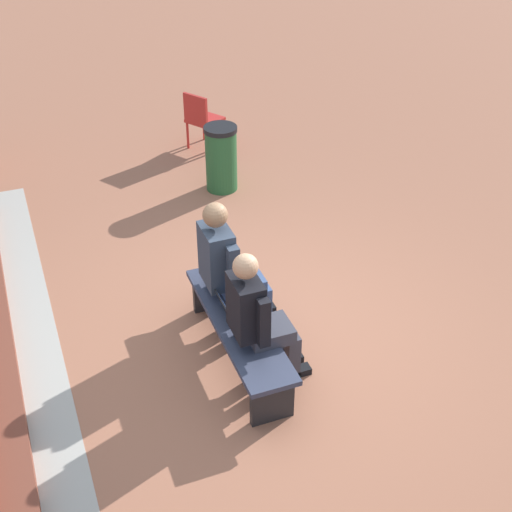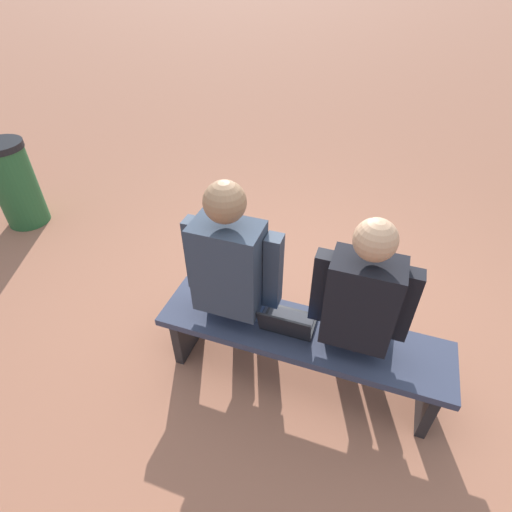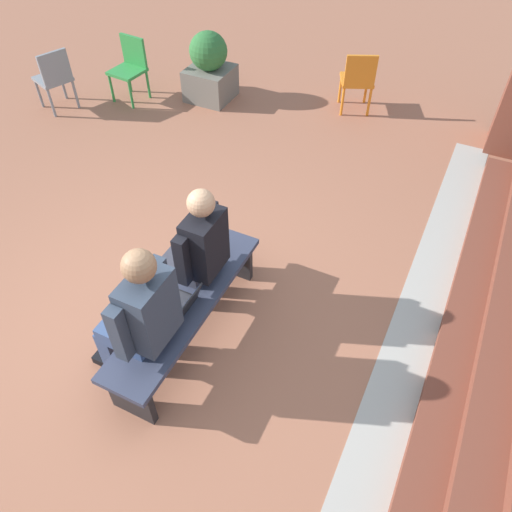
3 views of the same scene
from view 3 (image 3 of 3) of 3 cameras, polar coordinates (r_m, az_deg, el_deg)
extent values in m
plane|color=#9E6047|center=(4.45, -12.25, -8.61)|extent=(60.00, 60.00, 0.00)
cube|color=#A8A399|center=(4.08, 14.58, -17.21)|extent=(8.10, 0.40, 0.01)
cube|color=brown|center=(4.08, 23.98, -19.44)|extent=(7.30, 0.90, 0.15)
cube|color=brown|center=(3.99, 26.80, -19.03)|extent=(7.30, 0.60, 0.15)
cube|color=#33384C|center=(4.05, -8.03, -5.30)|extent=(1.80, 0.44, 0.05)
cube|color=black|center=(4.67, -2.62, -0.24)|extent=(0.06, 0.37, 0.40)
cube|color=black|center=(3.91, -14.05, -15.51)|extent=(0.06, 0.37, 0.40)
cube|color=#383842|center=(4.22, -7.99, -0.95)|extent=(0.33, 0.38, 0.13)
cube|color=#383842|center=(4.55, -9.11, -1.93)|extent=(0.11, 0.12, 0.45)
cube|color=black|center=(4.72, -9.44, -3.27)|extent=(0.11, 0.23, 0.07)
cube|color=#383842|center=(4.47, -10.29, -3.38)|extent=(0.11, 0.12, 0.45)
cube|color=black|center=(4.63, -10.58, -4.70)|extent=(0.11, 0.23, 0.07)
cube|color=black|center=(3.90, -5.85, 1.46)|extent=(0.36, 0.23, 0.54)
cube|color=navy|center=(3.97, -7.30, 1.59)|extent=(0.05, 0.01, 0.32)
cube|color=black|center=(4.08, -5.02, 3.57)|extent=(0.09, 0.10, 0.46)
cube|color=black|center=(3.81, -8.43, -0.61)|extent=(0.09, 0.10, 0.46)
sphere|color=tan|center=(3.63, -6.31, 6.04)|extent=(0.21, 0.21, 0.21)
cube|color=#384C75|center=(3.86, -14.04, -8.11)|extent=(0.35, 0.41, 0.14)
cube|color=#384C75|center=(4.22, -14.87, -8.49)|extent=(0.11, 0.12, 0.45)
cube|color=black|center=(4.40, -15.05, -9.64)|extent=(0.11, 0.25, 0.07)
cube|color=#384C75|center=(4.15, -16.38, -10.28)|extent=(0.11, 0.12, 0.45)
cube|color=black|center=(4.33, -16.51, -11.38)|extent=(0.11, 0.25, 0.07)
cube|color=#2D3847|center=(3.48, -12.09, -6.00)|extent=(0.39, 0.25, 0.57)
cube|color=#2D3847|center=(3.64, -10.79, -3.12)|extent=(0.09, 0.10, 0.49)
cube|color=#2D3847|center=(3.42, -15.35, -8.62)|extent=(0.09, 0.10, 0.49)
sphere|color=#8C6647|center=(3.16, -13.25, -1.13)|extent=(0.22, 0.22, 0.22)
cube|color=black|center=(4.00, -9.25, -5.68)|extent=(0.32, 0.22, 0.02)
cube|color=#2D2D33|center=(3.99, -9.39, -5.52)|extent=(0.29, 0.15, 0.00)
cube|color=black|center=(3.86, -7.67, -5.44)|extent=(0.32, 0.07, 0.19)
cube|color=#33519E|center=(3.86, -7.77, -5.40)|extent=(0.28, 0.06, 0.17)
cube|color=#2D893D|center=(7.55, -14.52, 19.75)|extent=(0.46, 0.46, 0.04)
cube|color=#2D893D|center=(7.59, -13.82, 21.83)|extent=(0.08, 0.40, 0.40)
cylinder|color=#2D893D|center=(7.66, -16.17, 17.92)|extent=(0.04, 0.04, 0.40)
cylinder|color=#2D893D|center=(7.42, -14.09, 17.42)|extent=(0.04, 0.04, 0.40)
cylinder|color=#2D893D|center=(7.88, -14.31, 19.08)|extent=(0.04, 0.04, 0.40)
cylinder|color=#2D893D|center=(7.65, -12.23, 18.61)|extent=(0.04, 0.04, 0.40)
cube|color=orange|center=(7.24, 11.44, 19.10)|extent=(0.55, 0.55, 0.04)
cube|color=orange|center=(6.97, 11.89, 20.01)|extent=(0.20, 0.38, 0.40)
cylinder|color=orange|center=(7.52, 12.46, 18.10)|extent=(0.04, 0.04, 0.40)
cylinder|color=orange|center=(7.47, 9.61, 18.31)|extent=(0.04, 0.04, 0.40)
cylinder|color=orange|center=(7.21, 12.81, 16.78)|extent=(0.04, 0.04, 0.40)
cylinder|color=orange|center=(7.15, 9.86, 16.99)|extent=(0.04, 0.04, 0.40)
cube|color=gray|center=(7.66, -22.20, 18.25)|extent=(0.54, 0.54, 0.04)
cube|color=gray|center=(7.40, -22.00, 19.35)|extent=(0.39, 0.18, 0.40)
cylinder|color=gray|center=(7.96, -21.19, 17.74)|extent=(0.04, 0.04, 0.40)
cylinder|color=gray|center=(7.85, -23.53, 16.66)|extent=(0.04, 0.04, 0.40)
cylinder|color=gray|center=(7.65, -19.91, 17.00)|extent=(0.04, 0.04, 0.40)
cylinder|color=gray|center=(7.54, -22.33, 15.87)|extent=(0.04, 0.04, 0.40)
cube|color=#6B665B|center=(7.51, -5.22, 19.06)|extent=(0.60, 0.60, 0.44)
sphere|color=#2D6B33|center=(7.31, -5.48, 22.29)|extent=(0.52, 0.52, 0.52)
camera|label=1|loc=(6.73, 39.67, 47.22)|focal=50.00mm
camera|label=2|loc=(2.59, 23.65, 14.24)|focal=28.00mm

